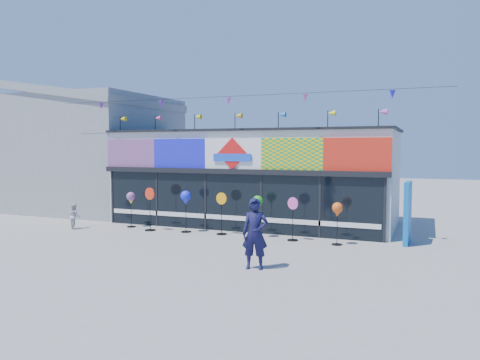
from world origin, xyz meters
The scene contains 13 objects.
ground centered at (0.00, 0.00, 0.00)m, with size 80.00×80.00×0.00m, color gray.
kite_shop centered at (0.00, 5.94, 2.05)m, with size 16.00×5.70×5.31m.
neighbour_building centered at (-10.00, 7.00, 3.20)m, with size 8.18×7.20×6.87m.
blue_sign centered at (6.55, 3.42, 1.09)m, with size 0.24×1.10×2.18m.
spinner_0 centered at (-4.36, 2.75, 1.18)m, with size 0.37×0.37×1.48m.
spinner_1 centered at (-3.16, 2.34, 0.92)m, with size 0.49×0.44×1.73m.
spinner_2 centered at (-1.65, 2.57, 1.32)m, with size 0.42×0.42×1.65m.
spinner_3 centered at (-0.15, 2.65, 0.86)m, with size 0.45×0.41×1.62m.
spinner_4 centered at (1.36, 2.56, 1.26)m, with size 0.40×0.40×1.57m.
spinner_5 centered at (2.72, 2.53, 0.83)m, with size 0.43×0.40×1.57m.
spinner_6 centered at (4.33, 2.38, 1.18)m, with size 0.37×0.37×1.47m.
adult_man centered at (2.82, -1.66, 0.98)m, with size 0.72×0.47×1.97m, color #121136.
child centered at (-6.31, 1.55, 0.52)m, with size 0.51×0.29×1.04m, color silver.
Camera 1 is at (7.21, -13.59, 3.35)m, focal length 35.00 mm.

